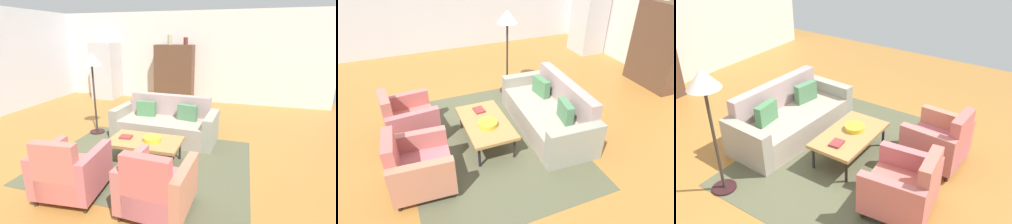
% 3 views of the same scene
% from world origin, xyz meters
% --- Properties ---
extents(ground_plane, '(10.41, 10.41, 0.00)m').
position_xyz_m(ground_plane, '(0.00, 0.00, 0.00)').
color(ground_plane, '#A36C2F').
extents(area_rug, '(3.40, 2.60, 0.01)m').
position_xyz_m(area_rug, '(0.35, -0.12, 0.00)').
color(area_rug, '#51533A').
rests_on(area_rug, ground).
extents(couch, '(2.14, 1.00, 0.86)m').
position_xyz_m(couch, '(0.36, 1.02, 0.29)').
color(couch, '#A29381').
rests_on(couch, ground).
extents(coffee_table, '(1.20, 0.70, 0.41)m').
position_xyz_m(coffee_table, '(0.35, -0.17, 0.37)').
color(coffee_table, '#222626').
rests_on(coffee_table, ground).
extents(armchair_left, '(0.88, 0.88, 0.88)m').
position_xyz_m(armchair_left, '(-0.24, -1.34, 0.34)').
color(armchair_left, '#2B2512').
rests_on(armchair_left, ground).
extents(armchair_right, '(0.84, 0.84, 0.88)m').
position_xyz_m(armchair_right, '(0.95, -1.34, 0.34)').
color(armchair_right, black).
rests_on(armchair_right, ground).
extents(fruit_bowl, '(0.29, 0.29, 0.07)m').
position_xyz_m(fruit_bowl, '(0.48, -0.17, 0.44)').
color(fruit_bowl, gold).
rests_on(fruit_bowl, coffee_table).
extents(book_stack, '(0.22, 0.18, 0.03)m').
position_xyz_m(book_stack, '(0.01, -0.17, 0.42)').
color(book_stack, maroon).
rests_on(book_stack, coffee_table).
extents(floor_lamp, '(0.40, 0.40, 1.72)m').
position_xyz_m(floor_lamp, '(-1.19, 0.84, 1.44)').
color(floor_lamp, black).
rests_on(floor_lamp, ground).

